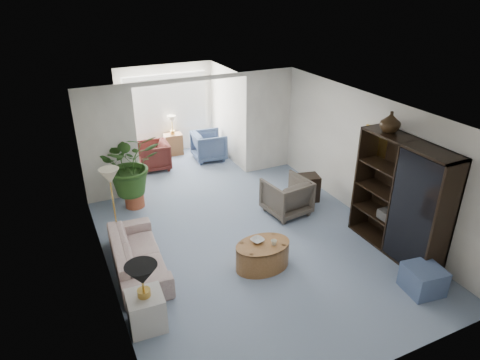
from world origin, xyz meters
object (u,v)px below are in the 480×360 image
coffee_table (263,255)px  sunroom_chair_blue (209,146)px  floor_lamp (110,176)px  side_table_dark (307,188)px  entertainment_cabinet (401,198)px  ottoman (423,279)px  coffee_cup (274,243)px  plant_pot (135,199)px  table_lamp (142,275)px  sunroom_chair_maroon (154,156)px  framed_picture (377,141)px  sofa (138,254)px  end_table (146,311)px  sunroom_table (173,144)px  cabinet_urn (391,122)px  coffee_bowl (257,240)px  wingback_chair (287,196)px

coffee_table → sunroom_chair_blue: bearing=79.0°
floor_lamp → side_table_dark: 4.15m
entertainment_cabinet → sunroom_chair_blue: 5.53m
floor_lamp → ottoman: 5.47m
coffee_cup → ottoman: 2.37m
sunroom_chair_blue → plant_pot: bearing=130.7°
table_lamp → sunroom_chair_maroon: table_lamp is taller
floor_lamp → framed_picture: bearing=-18.6°
sofa → floor_lamp: 1.51m
floor_lamp → sunroom_chair_blue: floor_lamp is taller
entertainment_cabinet → end_table: bearing=179.7°
entertainment_cabinet → sunroom_chair_blue: size_ratio=2.51×
sofa → sunroom_table: bearing=-20.6°
sofa → sunroom_chair_maroon: bearing=-15.4°
cabinet_urn → sunroom_chair_blue: size_ratio=0.43×
entertainment_cabinet → sunroom_chair_maroon: size_ratio=2.68×
sofa → coffee_bowl: size_ratio=9.16×
framed_picture → coffee_bowl: framed_picture is taller
floor_lamp → coffee_cup: (2.18, -2.10, -0.76)m
side_table_dark → sunroom_chair_maroon: (-2.57, 3.06, 0.06)m
floor_lamp → sunroom_chair_blue: 4.14m
framed_picture → cabinet_urn: 0.76m
coffee_bowl → ottoman: coffee_bowl is taller
framed_picture → coffee_bowl: size_ratio=2.34×
sofa → entertainment_cabinet: bearing=-104.6°
sofa → cabinet_urn: cabinet_urn is taller
sunroom_chair_blue → table_lamp: bearing=154.7°
sunroom_chair_maroon → sunroom_chair_blue: bearing=94.5°
sunroom_chair_maroon → wingback_chair: bearing=33.6°
framed_picture → wingback_chair: size_ratio=0.60×
sofa → sunroom_chair_maroon: sunroom_chair_maroon is taller
table_lamp → cabinet_urn: cabinet_urn is taller
side_table_dark → sunroom_chair_maroon: sunroom_chair_maroon is taller
sunroom_chair_blue → coffee_table: bearing=173.5°
coffee_table → sunroom_chair_maroon: (-0.57, 4.76, 0.13)m
end_table → plant_pot: (0.63, 3.53, -0.11)m
coffee_cup → plant_pot: coffee_cup is taller
side_table_dark → sunroom_chair_blue: size_ratio=0.70×
wingback_chair → entertainment_cabinet: size_ratio=0.41×
floor_lamp → sunroom_table: 4.26m
sunroom_chair_blue → sunroom_chair_maroon: sunroom_chair_blue is taller
coffee_table → cabinet_urn: cabinet_urn is taller
sofa → plant_pot: sofa is taller
floor_lamp → coffee_bowl: bearing=-43.8°
table_lamp → sunroom_chair_maroon: bearing=73.9°
end_table → sunroom_table: (2.27, 6.03, 0.02)m
framed_picture → end_table: 4.99m
end_table → ottoman: size_ratio=1.01×
plant_pot → sofa: bearing=-101.2°
framed_picture → sunroom_chair_blue: framed_picture is taller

